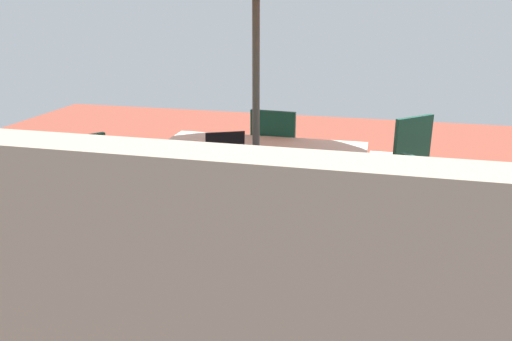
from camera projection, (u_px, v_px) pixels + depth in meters
name	position (u px, v px, depth m)	size (l,w,h in m)	color
ground_plane	(256.00, 235.00, 4.44)	(10.00, 10.00, 0.02)	brown
dining_table	(256.00, 159.00, 4.21)	(1.80, 1.19, 0.74)	silver
chair_south	(277.00, 150.00, 4.98)	(0.46, 0.48, 0.98)	beige
chair_southwest	(399.00, 158.00, 4.72)	(0.59, 0.59, 0.98)	beige
chair_north	(223.00, 211.00, 3.52)	(0.46, 0.46, 0.98)	beige
chair_northwest	(405.00, 226.00, 3.28)	(0.59, 0.59, 0.98)	beige
chair_northeast	(89.00, 194.00, 3.83)	(0.58, 0.58, 0.98)	beige
laptop	(224.00, 149.00, 4.16)	(0.39, 0.36, 0.21)	gray
cup	(263.00, 154.00, 3.99)	(0.08, 0.08, 0.11)	#334C99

